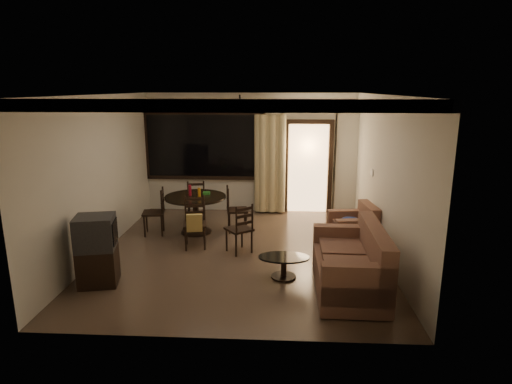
# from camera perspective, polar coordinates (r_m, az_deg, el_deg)

# --- Properties ---
(ground) EXTENTS (5.50, 5.50, 0.00)m
(ground) POSITION_cam_1_polar(r_m,az_deg,el_deg) (7.85, -1.99, -8.04)
(ground) COLOR #7F6651
(ground) RESTS_ON ground
(room_shell) EXTENTS (5.50, 6.70, 5.50)m
(room_shell) POSITION_cam_1_polar(r_m,az_deg,el_deg) (9.10, 2.66, 6.90)
(room_shell) COLOR beige
(room_shell) RESTS_ON ground
(dining_table) EXTENTS (1.24, 1.24, 0.99)m
(dining_table) POSITION_cam_1_polar(r_m,az_deg,el_deg) (8.79, -8.06, -1.57)
(dining_table) COLOR black
(dining_table) RESTS_ON ground
(dining_chair_west) EXTENTS (0.49, 0.49, 0.95)m
(dining_chair_west) POSITION_cam_1_polar(r_m,az_deg,el_deg) (8.95, -13.37, -3.74)
(dining_chair_west) COLOR black
(dining_chair_west) RESTS_ON ground
(dining_chair_east) EXTENTS (0.49, 0.49, 0.95)m
(dining_chair_east) POSITION_cam_1_polar(r_m,az_deg,el_deg) (8.90, -2.59, -3.46)
(dining_chair_east) COLOR black
(dining_chair_east) RESTS_ON ground
(dining_chair_south) EXTENTS (0.49, 0.53, 0.95)m
(dining_chair_south) POSITION_cam_1_polar(r_m,az_deg,el_deg) (8.06, -8.12, -5.28)
(dining_chair_south) COLOR black
(dining_chair_south) RESTS_ON ground
(dining_chair_north) EXTENTS (0.49, 0.49, 0.95)m
(dining_chair_north) POSITION_cam_1_polar(r_m,az_deg,el_deg) (9.64, -7.90, -2.22)
(dining_chair_north) COLOR black
(dining_chair_north) RESTS_ON ground
(tv_cabinet) EXTENTS (0.66, 0.61, 1.07)m
(tv_cabinet) POSITION_cam_1_polar(r_m,az_deg,el_deg) (6.90, -20.44, -7.30)
(tv_cabinet) COLOR black
(tv_cabinet) RESTS_ON ground
(sofa) EXTENTS (0.97, 1.79, 0.95)m
(sofa) POSITION_cam_1_polar(r_m,az_deg,el_deg) (6.49, 12.88, -9.63)
(sofa) COLOR #4F2624
(sofa) RESTS_ON ground
(armchair) EXTENTS (0.88, 0.88, 0.79)m
(armchair) POSITION_cam_1_polar(r_m,az_deg,el_deg) (8.24, 13.02, -4.90)
(armchair) COLOR #4F2624
(armchair) RESTS_ON ground
(coffee_table) EXTENTS (0.80, 0.48, 0.35)m
(coffee_table) POSITION_cam_1_polar(r_m,az_deg,el_deg) (6.80, 3.73, -9.49)
(coffee_table) COLOR black
(coffee_table) RESTS_ON ground
(side_chair) EXTENTS (0.57, 0.57, 0.92)m
(side_chair) POSITION_cam_1_polar(r_m,az_deg,el_deg) (7.77, -2.22, -6.13)
(side_chair) COLOR black
(side_chair) RESTS_ON ground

